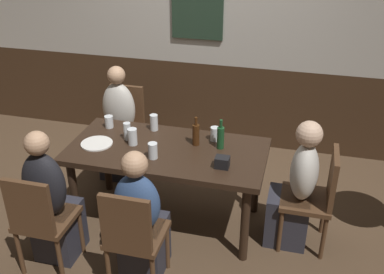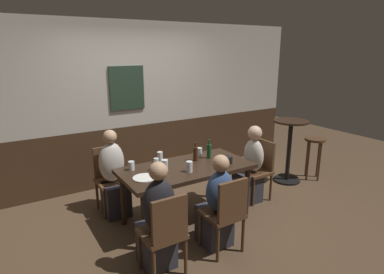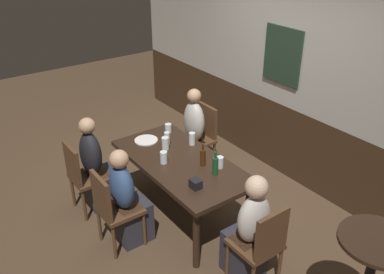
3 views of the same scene
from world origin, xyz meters
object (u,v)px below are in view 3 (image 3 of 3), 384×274
beer_bottle_brown (203,157)px  pint_glass_amber (192,140)px  dining_table (181,167)px  person_left_near (97,171)px  person_left_far (191,138)px  chair_mid_near (113,207)px  chair_head_east (261,243)px  tumbler_water (167,139)px  person_head_east (249,235)px  beer_bottle_green (215,166)px  condiment_caddy (196,184)px  chair_left_far (201,134)px  person_mid_near (128,204)px  chair_left_near (83,174)px  pint_glass_stout (164,158)px  beer_glass_tall (166,144)px  highball_clear (220,163)px  tumbler_short (168,129)px  plate_white_large (146,140)px

beer_bottle_brown → pint_glass_amber: bearing=157.9°
beer_bottle_brown → dining_table: bearing=-149.4°
dining_table → person_left_near: bearing=-137.7°
dining_table → person_left_far: 1.00m
dining_table → chair_mid_near: 0.84m
chair_head_east → beer_bottle_brown: bearing=172.8°
tumbler_water → dining_table: bearing=-10.8°
person_head_east → beer_bottle_green: 0.76m
person_head_east → tumbler_water: 1.50m
chair_mid_near → beer_bottle_brown: 1.04m
condiment_caddy → tumbler_water: bearing=164.3°
person_left_near → pint_glass_amber: bearing=62.0°
chair_left_far → person_mid_near: bearing=-63.9°
dining_table → beer_bottle_green: (0.43, 0.12, 0.19)m
person_left_far → beer_bottle_green: size_ratio=4.47×
chair_left_near → pint_glass_stout: (0.67, 0.65, 0.30)m
chair_left_near → person_mid_near: size_ratio=0.80×
pint_glass_amber → beer_glass_tall: size_ratio=1.01×
dining_table → highball_clear: bearing=34.5°
pint_glass_amber → tumbler_water: size_ratio=0.94×
dining_table → person_head_east: 1.10m
person_head_east → condiment_caddy: size_ratio=10.23×
chair_left_near → beer_bottle_green: (1.16, 0.95, 0.35)m
pint_glass_stout → condiment_caddy: size_ratio=1.21×
dining_table → person_mid_near: 0.69m
chair_left_far → person_left_far: size_ratio=0.76×
chair_left_far → person_head_east: size_ratio=0.78×
tumbler_short → plate_white_large: tumbler_short is taller
chair_left_far → tumbler_water: (0.35, -0.75, 0.31)m
person_left_near → beer_glass_tall: 0.85m
chair_left_far → beer_bottle_brown: bearing=-36.4°
chair_head_east → beer_glass_tall: (-1.55, 0.00, 0.31)m
chair_mid_near → pint_glass_amber: bearing=100.7°
pint_glass_amber → plate_white_large: (-0.39, -0.38, -0.06)m
chair_left_near → person_left_far: (0.00, 1.49, -0.01)m
chair_mid_near → highball_clear: chair_mid_near is taller
beer_bottle_brown → condiment_caddy: bearing=-46.7°
person_mid_near → beer_bottle_green: person_mid_near is taller
highball_clear → condiment_caddy: 0.45m
person_head_east → highball_clear: 0.83m
dining_table → chair_left_near: (-0.73, -0.83, -0.16)m
chair_left_near → tumbler_water: bearing=68.6°
chair_left_near → tumbler_short: chair_left_near is taller
pint_glass_stout → condiment_caddy: pint_glass_stout is taller
chair_left_far → pint_glass_stout: chair_left_far is taller
chair_mid_near → person_mid_near: 0.17m
pint_glass_stout → beer_glass_tall: size_ratio=0.92×
pint_glass_amber → tumbler_short: bearing=-172.8°
person_left_far → plate_white_large: (0.13, -0.74, 0.26)m
chair_mid_near → pint_glass_stout: bearing=95.4°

